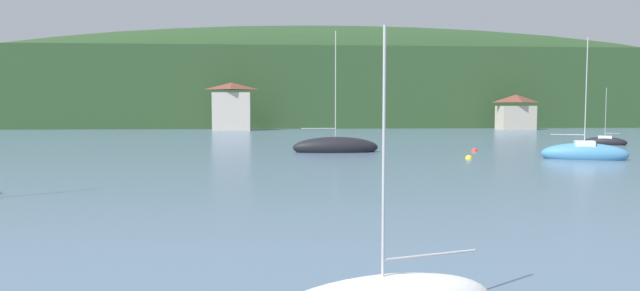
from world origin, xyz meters
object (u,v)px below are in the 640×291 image
shore_building_west (232,107)px  sailboat_far_6 (584,154)px  mooring_buoy_near (469,159)px  mooring_buoy_mid (474,151)px  shore_building_westcentral (516,113)px  sailboat_far_2 (605,142)px  sailboat_far_4 (335,147)px

shore_building_west → sailboat_far_6: size_ratio=0.82×
mooring_buoy_near → mooring_buoy_mid: 7.84m
shore_building_westcentral → sailboat_far_6: sailboat_far_6 is taller
shore_building_westcentral → mooring_buoy_near: size_ratio=11.21×
sailboat_far_2 → sailboat_far_4: size_ratio=0.57×
sailboat_far_2 → sailboat_far_6: bearing=84.0°
sailboat_far_4 → sailboat_far_6: size_ratio=1.14×
shore_building_westcentral → sailboat_far_2: (-7.22, -40.32, -2.77)m
sailboat_far_2 → sailboat_far_4: bearing=43.5°
shore_building_west → sailboat_far_6: 64.84m
sailboat_far_6 → sailboat_far_4: bearing=178.4°
shore_building_west → mooring_buoy_mid: (26.42, -47.66, -4.03)m
sailboat_far_4 → shore_building_west: bearing=105.4°
shore_building_westcentral → mooring_buoy_near: shore_building_westcentral is taller
sailboat_far_2 → sailboat_far_4: 31.33m
shore_building_west → shore_building_westcentral: bearing=0.4°
sailboat_far_4 → sailboat_far_6: 20.76m
shore_building_west → mooring_buoy_mid: size_ratio=13.96×
sailboat_far_2 → mooring_buoy_near: size_ratio=11.43×
sailboat_far_2 → sailboat_far_6: size_ratio=0.65×
sailboat_far_4 → mooring_buoy_near: 12.34m
shore_building_westcentral → mooring_buoy_mid: (-24.49, -48.00, -3.07)m
sailboat_far_4 → mooring_buoy_mid: (13.08, 0.11, -0.45)m
shore_building_westcentral → sailboat_far_2: bearing=-100.2°
sailboat_far_6 → mooring_buoy_mid: bearing=147.3°
shore_building_west → sailboat_far_4: 49.73m
shore_building_westcentral → mooring_buoy_near: bearing=-116.5°
sailboat_far_6 → mooring_buoy_near: 9.06m
sailboat_far_4 → mooring_buoy_near: sailboat_far_4 is taller
shore_building_west → shore_building_westcentral: 50.93m
shore_building_west → sailboat_far_4: bearing=-74.4°
sailboat_far_4 → sailboat_far_6: (19.04, -8.28, -0.00)m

